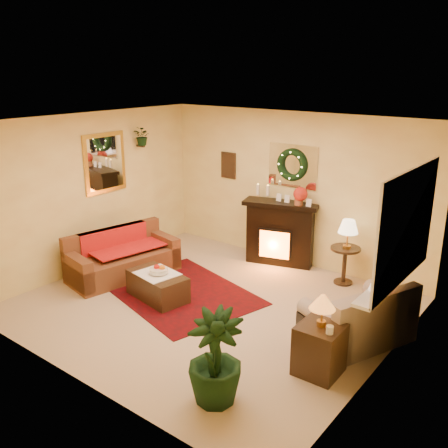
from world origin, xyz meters
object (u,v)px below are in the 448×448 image
Objects in this scene: fireplace at (281,233)px; side_table_round at (344,264)px; end_table_square at (319,351)px; loveseat at (358,310)px; sofa at (123,251)px; coffee_table at (158,285)px.

side_table_round is (1.25, -0.12, -0.23)m from fireplace.
loveseat is at bearing 86.61° from end_table_square.
coffee_table is at bearing -2.29° from sofa.
coffee_table is (-0.69, -2.31, -0.34)m from fireplace.
end_table_square is (-0.05, -0.90, -0.15)m from loveseat.
end_table_square is at bearing -70.67° from loveseat.
coffee_table is at bearing -131.61° from side_table_round.
coffee_table is (-1.94, -2.19, -0.12)m from side_table_round.
end_table_square is at bearing 5.39° from coffee_table.
end_table_square is at bearing -67.58° from fireplace.
fireplace is 3.30m from end_table_square.
fireplace is at bearing 61.54° from sofa.
loveseat is 1.76m from side_table_round.
loveseat is at bearing -60.03° from side_table_round.
fireplace is 1.95× the size of end_table_square.
end_table_square is at bearing -71.23° from side_table_round.
fireplace is at bearing 174.41° from side_table_round.
end_table_square is at bearing 4.04° from sofa.
sofa reaches higher than loveseat.
loveseat reaches higher than end_table_square.
end_table_square is 0.62× the size of coffee_table.
loveseat is at bearing 23.56° from coffee_table.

